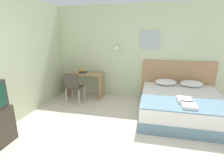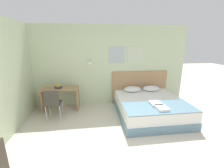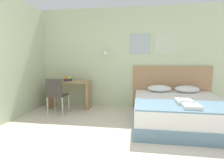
% 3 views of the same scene
% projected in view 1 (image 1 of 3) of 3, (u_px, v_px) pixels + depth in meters
% --- Properties ---
extents(ground_plane, '(24.00, 24.00, 0.00)m').
position_uv_depth(ground_plane, '(118.00, 155.00, 2.79)').
color(ground_plane, beige).
extents(wall_back, '(5.53, 0.31, 2.65)m').
position_uv_depth(wall_back, '(137.00, 53.00, 5.05)').
color(wall_back, beige).
rests_on(wall_back, ground_plane).
extents(bed, '(1.85, 2.03, 0.51)m').
position_uv_depth(bed, '(181.00, 106.00, 4.07)').
color(bed, '#66899E').
rests_on(bed, ground_plane).
extents(headboard, '(1.97, 0.06, 1.13)m').
position_uv_depth(headboard, '(177.00, 81.00, 4.96)').
color(headboard, '#A87F56').
rests_on(headboard, ground_plane).
extents(pillow_left, '(0.58, 0.40, 0.17)m').
position_uv_depth(pillow_left, '(166.00, 82.00, 4.76)').
color(pillow_left, white).
rests_on(pillow_left, bed).
extents(pillow_right, '(0.58, 0.40, 0.17)m').
position_uv_depth(pillow_right, '(191.00, 84.00, 4.62)').
color(pillow_right, white).
rests_on(pillow_right, bed).
extents(throw_blanket, '(1.79, 0.81, 0.02)m').
position_uv_depth(throw_blanket, '(187.00, 105.00, 3.44)').
color(throw_blanket, '#66899E').
rests_on(throw_blanket, bed).
extents(folded_towel_near_foot, '(0.28, 0.34, 0.06)m').
position_uv_depth(folded_towel_near_foot, '(185.00, 100.00, 3.57)').
color(folded_towel_near_foot, white).
rests_on(folded_towel_near_foot, throw_blanket).
extents(folded_towel_mid_bed, '(0.27, 0.33, 0.06)m').
position_uv_depth(folded_towel_mid_bed, '(189.00, 106.00, 3.30)').
color(folded_towel_mid_bed, white).
rests_on(folded_towel_mid_bed, throw_blanket).
extents(desk, '(1.10, 0.49, 0.74)m').
position_uv_depth(desk, '(85.00, 80.00, 5.26)').
color(desk, '#A87F56').
rests_on(desk, ground_plane).
extents(desk_chair, '(0.41, 0.41, 0.87)m').
position_uv_depth(desk_chair, '(73.00, 85.00, 4.71)').
color(desk_chair, '#3D3833').
rests_on(desk_chair, ground_plane).
extents(fruit_bowl, '(0.23, 0.23, 0.13)m').
position_uv_depth(fruit_bowl, '(83.00, 71.00, 5.18)').
color(fruit_bowl, '#333842').
rests_on(fruit_bowl, desk).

